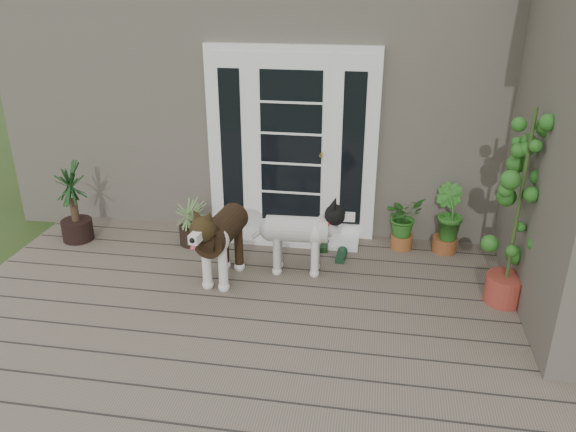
# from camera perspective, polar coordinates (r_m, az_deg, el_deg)

# --- Properties ---
(deck) EXTENTS (6.20, 4.60, 0.12)m
(deck) POSITION_cam_1_polar(r_m,az_deg,el_deg) (4.84, -1.48, -13.43)
(deck) COLOR #6B5B4C
(deck) RESTS_ON ground
(house_main) EXTENTS (7.40, 4.00, 3.10)m
(house_main) POSITION_cam_1_polar(r_m,az_deg,el_deg) (8.20, 4.11, 13.47)
(house_main) COLOR #665E54
(house_main) RESTS_ON ground
(door_unit) EXTENTS (1.90, 0.14, 2.15)m
(door_unit) POSITION_cam_1_polar(r_m,az_deg,el_deg) (6.32, 0.37, 7.21)
(door_unit) COLOR white
(door_unit) RESTS_ON deck
(door_step) EXTENTS (1.60, 0.40, 0.05)m
(door_step) POSITION_cam_1_polar(r_m,az_deg,el_deg) (6.51, 0.07, -2.18)
(door_step) COLOR white
(door_step) RESTS_ON deck
(brindle_dog) EXTENTS (0.52, 0.99, 0.79)m
(brindle_dog) POSITION_cam_1_polar(r_m,az_deg,el_deg) (5.58, -6.62, -2.75)
(brindle_dog) COLOR #301F11
(brindle_dog) RESTS_ON deck
(white_dog) EXTENTS (0.86, 0.41, 0.70)m
(white_dog) POSITION_cam_1_polar(r_m,az_deg,el_deg) (5.69, 0.93, -2.51)
(white_dog) COLOR white
(white_dog) RESTS_ON deck
(spider_plant) EXTENTS (0.66, 0.66, 0.56)m
(spider_plant) POSITION_cam_1_polar(r_m,az_deg,el_deg) (6.41, -9.60, -0.45)
(spider_plant) COLOR #81A163
(spider_plant) RESTS_ON deck
(yucca) EXTENTS (0.84, 0.84, 0.95)m
(yucca) POSITION_cam_1_polar(r_m,az_deg,el_deg) (6.78, -20.88, 1.41)
(yucca) COLOR black
(yucca) RESTS_ON deck
(herb_a) EXTENTS (0.58, 0.58, 0.52)m
(herb_a) POSITION_cam_1_polar(r_m,az_deg,el_deg) (6.35, 11.51, -1.03)
(herb_a) COLOR #164D18
(herb_a) RESTS_ON deck
(herb_b) EXTENTS (0.52, 0.52, 0.55)m
(herb_b) POSITION_cam_1_polar(r_m,az_deg,el_deg) (6.39, 15.69, -1.17)
(herb_b) COLOR #225518
(herb_b) RESTS_ON deck
(herb_c) EXTENTS (0.40, 0.40, 0.58)m
(herb_c) POSITION_cam_1_polar(r_m,az_deg,el_deg) (6.38, 22.21, -1.96)
(herb_c) COLOR #245B1A
(herb_c) RESTS_ON deck
(sapling) EXTENTS (0.67, 0.67, 1.90)m
(sapling) POSITION_cam_1_polar(r_m,az_deg,el_deg) (5.32, 22.25, 0.79)
(sapling) COLOR #1B5317
(sapling) RESTS_ON deck
(clog_left) EXTENTS (0.15, 0.29, 0.09)m
(clog_left) POSITION_cam_1_polar(r_m,az_deg,el_deg) (6.10, 5.39, -3.96)
(clog_left) COLOR #14331E
(clog_left) RESTS_ON deck
(clog_right) EXTENTS (0.14, 0.27, 0.08)m
(clog_right) POSITION_cam_1_polar(r_m,az_deg,el_deg) (6.31, 3.65, -2.98)
(clog_right) COLOR black
(clog_right) RESTS_ON deck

